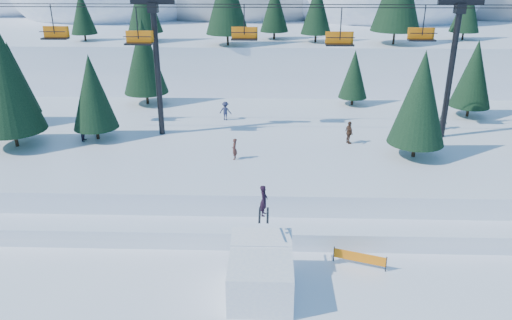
{
  "coord_description": "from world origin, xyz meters",
  "views": [
    {
      "loc": [
        -0.36,
        -19.32,
        15.47
      ],
      "look_at": [
        -1.15,
        6.0,
        5.2
      ],
      "focal_mm": 35.0,
      "sensor_mm": 36.0,
      "label": 1
    }
  ],
  "objects_px": {
    "chairlift": "(299,48)",
    "banner_near": "(360,258)",
    "jump_kicker": "(261,273)",
    "banner_far": "(411,235)"
  },
  "relations": [
    {
      "from": "chairlift",
      "to": "banner_near",
      "type": "distance_m",
      "value": 17.06
    },
    {
      "from": "jump_kicker",
      "to": "banner_near",
      "type": "height_order",
      "value": "jump_kicker"
    },
    {
      "from": "chairlift",
      "to": "banner_far",
      "type": "bearing_deg",
      "value": -62.43
    },
    {
      "from": "banner_near",
      "to": "banner_far",
      "type": "distance_m",
      "value": 4.16
    },
    {
      "from": "chairlift",
      "to": "banner_near",
      "type": "bearing_deg",
      "value": -78.78
    },
    {
      "from": "banner_far",
      "to": "chairlift",
      "type": "bearing_deg",
      "value": 117.57
    },
    {
      "from": "chairlift",
      "to": "banner_far",
      "type": "xyz_separation_m",
      "value": [
        6.23,
        -11.93,
        -8.78
      ]
    },
    {
      "from": "banner_near",
      "to": "banner_far",
      "type": "bearing_deg",
      "value": 35.6
    },
    {
      "from": "jump_kicker",
      "to": "banner_near",
      "type": "relative_size",
      "value": 1.91
    },
    {
      "from": "jump_kicker",
      "to": "banner_far",
      "type": "xyz_separation_m",
      "value": [
        8.65,
        4.89,
        -0.62
      ]
    }
  ]
}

